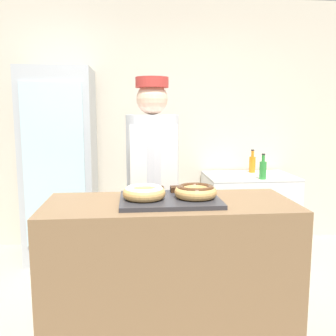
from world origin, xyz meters
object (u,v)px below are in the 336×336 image
Objects in this scene: serving_tray at (170,200)px; brownie_back_left at (157,190)px; donut_light_glaze at (144,192)px; bottle_orange at (252,164)px; brownie_back_right at (177,189)px; baker_person at (153,189)px; chest_freezer at (248,212)px; bottle_green at (263,169)px; beverage_fridge at (61,165)px; donut_chocolate_glaze at (196,191)px.

serving_tray is 0.17m from brownie_back_left.
donut_light_glaze is 0.95× the size of bottle_orange.
baker_person reaches higher than brownie_back_right.
baker_person is at bearing 95.29° from serving_tray.
chest_freezer is 3.57× the size of bottle_green.
donut_light_glaze is 1.92m from beverage_fridge.
donut_chocolate_glaze is 2.06m from beverage_fridge.
chest_freezer is (0.97, 1.59, -0.60)m from brownie_back_right.
beverage_fridge is (-0.93, 1.73, -0.03)m from serving_tray.
beverage_fridge is at bearing 114.01° from donut_light_glaze.
baker_person reaches higher than donut_light_glaze.
brownie_back_left is 0.12m from brownie_back_right.
donut_chocolate_glaze is 0.13× the size of beverage_fridge.
bottle_orange is (0.08, 0.17, 0.50)m from chest_freezer.
donut_light_glaze is at bearing -97.20° from baker_person.
bottle_green reaches higher than brownie_back_right.
bottle_orange reaches higher than serving_tray.
donut_light_glaze is 0.29m from donut_chocolate_glaze.
donut_chocolate_glaze is 2.07m from chest_freezer.
donut_light_glaze is at bearing -123.72° from chest_freezer.
donut_light_glaze is at bearing -65.99° from beverage_fridge.
beverage_fridge is 2.03m from chest_freezer.
brownie_back_right is (0.06, 0.16, 0.03)m from serving_tray.
serving_tray is at bearing -84.71° from baker_person.
beverage_fridge reaches higher than donut_chocolate_glaze.
brownie_back_left is 0.30× the size of bottle_green.
donut_light_glaze reaches higher than chest_freezer.
donut_light_glaze is at bearing -116.32° from brownie_back_left.
beverage_fridge reaches higher than baker_person.
bottle_orange reaches higher than brownie_back_right.
chest_freezer is 0.54m from bottle_orange.
bottle_orange reaches higher than donut_chocolate_glaze.
serving_tray is at bearing -125.99° from bottle_green.
bottle_orange is at bearing 86.15° from bottle_green.
brownie_back_right is (0.12, 0.00, 0.00)m from brownie_back_left.
brownie_back_left is 2.11m from bottle_orange.
donut_chocolate_glaze is 0.14× the size of baker_person.
donut_light_glaze and donut_chocolate_glaze have the same top height.
chest_freezer is (1.09, 1.59, -0.60)m from brownie_back_left.
serving_tray is 0.16m from donut_light_glaze.
serving_tray is 7.41× the size of brownie_back_left.
beverage_fridge is at bearing 121.46° from donut_chocolate_glaze.
donut_light_glaze is 2.30m from bottle_orange.
serving_tray is 0.16m from donut_chocolate_glaze.
chest_freezer is (1.96, 0.01, -0.54)m from beverage_fridge.
donut_chocolate_glaze is 0.26× the size of chest_freezer.
donut_chocolate_glaze is at bearing -121.82° from bottle_green.
beverage_fridge reaches higher than brownie_back_right.
donut_chocolate_glaze is at bearing -116.60° from bottle_orange.
bottle_green is at bearing 36.15° from baker_person.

